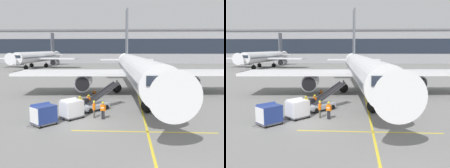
# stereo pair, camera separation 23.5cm
# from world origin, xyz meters

# --- Properties ---
(ground_plane) EXTENTS (600.00, 600.00, 0.00)m
(ground_plane) POSITION_xyz_m (0.00, 0.00, 0.00)
(ground_plane) COLOR slate
(parked_airplane) EXTENTS (35.43, 45.03, 15.08)m
(parked_airplane) POSITION_xyz_m (5.42, 16.14, 3.67)
(parked_airplane) COLOR white
(parked_airplane) RESTS_ON ground
(belt_loader) EXTENTS (4.48, 4.85, 2.89)m
(belt_loader) POSITION_xyz_m (0.65, 5.61, 0.85)
(belt_loader) COLOR #A3A8B2
(belt_loader) RESTS_ON ground
(baggage_cart_lead) EXTENTS (2.52, 2.58, 1.91)m
(baggage_cart_lead) POSITION_xyz_m (-1.32, 2.12, 1.00)
(baggage_cart_lead) COLOR #515156
(baggage_cart_lead) RESTS_ON ground
(baggage_cart_second) EXTENTS (2.52, 2.58, 1.91)m
(baggage_cart_second) POSITION_xyz_m (-3.35, -0.14, 1.00)
(baggage_cart_second) COLOR #515156
(baggage_cart_second) RESTS_ON ground
(ground_crew_by_loader) EXTENTS (0.42, 0.48, 1.74)m
(ground_crew_by_loader) POSITION_xyz_m (-0.10, 5.48, 1.00)
(ground_crew_by_loader) COLOR black
(ground_crew_by_loader) RESTS_ON ground
(ground_crew_by_carts) EXTENTS (0.55, 0.34, 1.74)m
(ground_crew_by_carts) POSITION_xyz_m (-0.94, 4.75, 1.00)
(ground_crew_by_carts) COLOR #514C42
(ground_crew_by_carts) RESTS_ON ground
(ground_crew_marshaller) EXTENTS (0.55, 0.35, 1.74)m
(ground_crew_marshaller) POSITION_xyz_m (1.79, 1.96, 1.00)
(ground_crew_marshaller) COLOR black
(ground_crew_marshaller) RESTS_ON ground
(ground_crew_wingwalker) EXTENTS (0.27, 0.57, 1.74)m
(ground_crew_wingwalker) POSITION_xyz_m (0.89, 2.33, 1.00)
(ground_crew_wingwalker) COLOR #514C42
(ground_crew_wingwalker) RESTS_ON ground
(safety_cone_engine_keepout) EXTENTS (0.57, 0.57, 0.65)m
(safety_cone_engine_keepout) POSITION_xyz_m (-1.10, 10.85, 0.32)
(safety_cone_engine_keepout) COLOR black
(safety_cone_engine_keepout) RESTS_ON ground
(safety_cone_wingtip) EXTENTS (0.71, 0.71, 0.80)m
(safety_cone_wingtip) POSITION_xyz_m (0.27, 15.13, 0.39)
(safety_cone_wingtip) COLOR black
(safety_cone_wingtip) RESTS_ON ground
(safety_cone_nose_mark) EXTENTS (0.70, 0.70, 0.79)m
(safety_cone_nose_mark) POSITION_xyz_m (-0.77, 15.92, 0.38)
(safety_cone_nose_mark) COLOR black
(safety_cone_nose_mark) RESTS_ON ground
(apron_guidance_line_lead_in) EXTENTS (0.20, 110.00, 0.01)m
(apron_guidance_line_lead_in) POSITION_xyz_m (5.78, 15.31, 0.00)
(apron_guidance_line_lead_in) COLOR yellow
(apron_guidance_line_lead_in) RESTS_ON ground
(apron_guidance_line_stop_bar) EXTENTS (12.00, 0.20, 0.01)m
(apron_guidance_line_stop_bar) POSITION_xyz_m (5.49, -1.59, 0.00)
(apron_guidance_line_stop_bar) COLOR yellow
(apron_guidance_line_stop_bar) RESTS_ON ground
(terminal_building) EXTENTS (121.09, 17.85, 15.31)m
(terminal_building) POSITION_xyz_m (-9.79, 102.85, 7.60)
(terminal_building) COLOR #939399
(terminal_building) RESTS_ON ground
(distant_airplane) EXTENTS (28.38, 37.49, 12.91)m
(distant_airplane) POSITION_xyz_m (-27.04, 65.82, 3.68)
(distant_airplane) COLOR white
(distant_airplane) RESTS_ON ground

